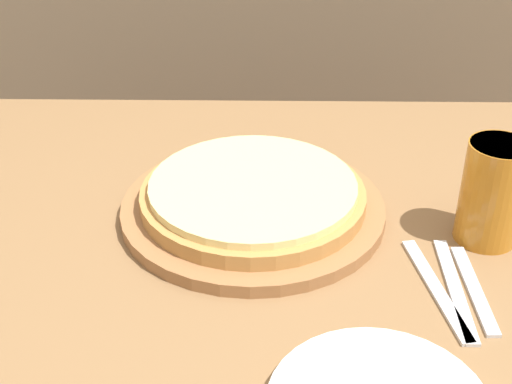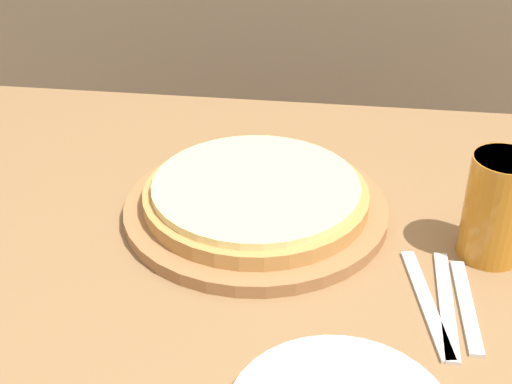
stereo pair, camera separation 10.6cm
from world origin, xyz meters
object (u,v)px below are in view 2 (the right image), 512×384
beer_glass (498,204)px  fork (426,302)px  dinner_knife (446,304)px  spoon (466,305)px  pizza_on_board (256,200)px

beer_glass → fork: beer_glass is taller
dinner_knife → spoon: size_ratio=1.18×
beer_glass → spoon: beer_glass is taller
pizza_on_board → spoon: 0.34m
pizza_on_board → dinner_knife: pizza_on_board is taller
beer_glass → spoon: 0.15m
beer_glass → dinner_knife: bearing=-119.5°
pizza_on_board → dinner_knife: bearing=-33.4°
dinner_knife → spoon: 0.03m
pizza_on_board → fork: (0.24, -0.18, -0.02)m
beer_glass → spoon: (-0.04, -0.12, -0.08)m
dinner_knife → spoon: bearing=-0.0°
spoon → beer_glass: bearing=70.2°
fork → spoon: same height
spoon → pizza_on_board: bearing=148.9°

